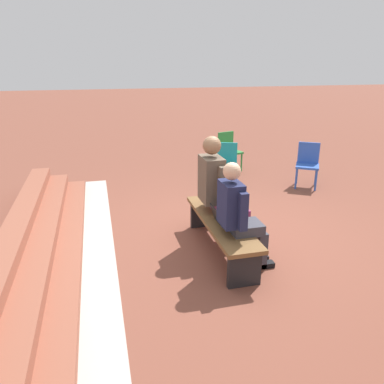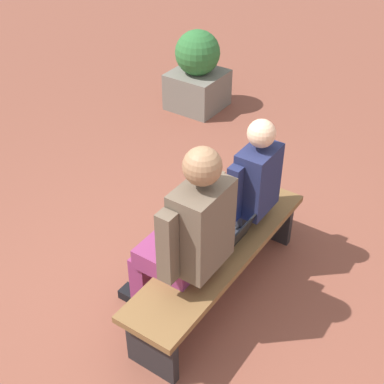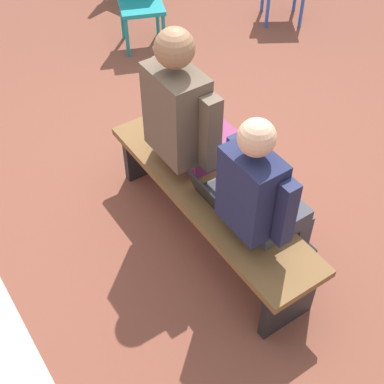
{
  "view_description": "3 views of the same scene",
  "coord_description": "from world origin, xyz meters",
  "px_view_note": "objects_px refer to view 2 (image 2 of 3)",
  "views": [
    {
      "loc": [
        -4.46,
        1.6,
        2.32
      ],
      "look_at": [
        -0.24,
        0.52,
        0.79
      ],
      "focal_mm": 35.0,
      "sensor_mm": 36.0,
      "label": 1
    },
    {
      "loc": [
        2.03,
        1.6,
        2.98
      ],
      "look_at": [
        -0.55,
        -0.17,
        0.7
      ],
      "focal_mm": 50.0,
      "sensor_mm": 36.0,
      "label": 2
    },
    {
      "loc": [
        -2.29,
        1.6,
        2.86
      ],
      "look_at": [
        -0.55,
        0.42,
        0.7
      ],
      "focal_mm": 50.0,
      "sensor_mm": 36.0,
      "label": 3
    }
  ],
  "objects_px": {
    "bench": "(220,259)",
    "person_adult": "(186,235)",
    "laptop": "(229,236)",
    "planter": "(197,73)",
    "person_student": "(244,189)"
  },
  "relations": [
    {
      "from": "bench",
      "to": "person_adult",
      "type": "distance_m",
      "value": 0.51
    },
    {
      "from": "laptop",
      "to": "planter",
      "type": "bearing_deg",
      "value": -141.74
    },
    {
      "from": "person_student",
      "to": "person_adult",
      "type": "relative_size",
      "value": 0.9
    },
    {
      "from": "person_student",
      "to": "laptop",
      "type": "distance_m",
      "value": 0.38
    },
    {
      "from": "person_student",
      "to": "bench",
      "type": "bearing_deg",
      "value": 8.76
    },
    {
      "from": "bench",
      "to": "planter",
      "type": "bearing_deg",
      "value": -143.09
    },
    {
      "from": "bench",
      "to": "person_adult",
      "type": "relative_size",
      "value": 1.25
    },
    {
      "from": "person_adult",
      "to": "person_student",
      "type": "bearing_deg",
      "value": 179.31
    },
    {
      "from": "person_adult",
      "to": "planter",
      "type": "bearing_deg",
      "value": -147.36
    },
    {
      "from": "person_student",
      "to": "planter",
      "type": "xyz_separation_m",
      "value": [
        -2.03,
        -1.78,
        -0.26
      ]
    },
    {
      "from": "laptop",
      "to": "planter",
      "type": "relative_size",
      "value": 0.34
    },
    {
      "from": "laptop",
      "to": "planter",
      "type": "height_order",
      "value": "planter"
    },
    {
      "from": "bench",
      "to": "person_adult",
      "type": "bearing_deg",
      "value": -13.33
    },
    {
      "from": "person_student",
      "to": "laptop",
      "type": "height_order",
      "value": "person_student"
    },
    {
      "from": "bench",
      "to": "person_student",
      "type": "height_order",
      "value": "person_student"
    }
  ]
}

